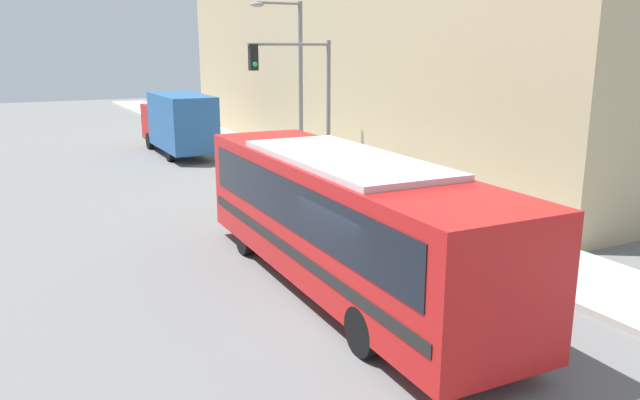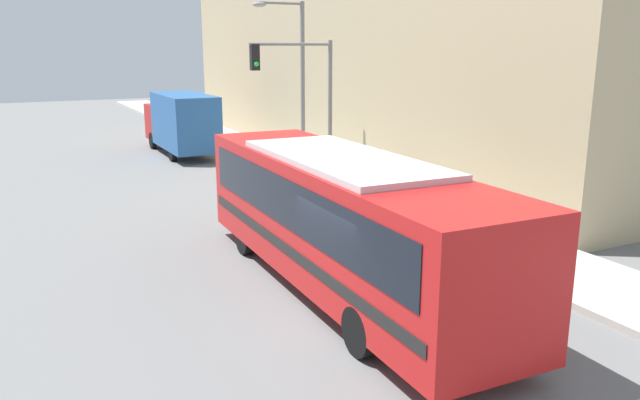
{
  "view_description": "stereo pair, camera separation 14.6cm",
  "coord_description": "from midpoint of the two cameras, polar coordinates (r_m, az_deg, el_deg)",
  "views": [
    {
      "loc": [
        -6.02,
        -9.98,
        5.45
      ],
      "look_at": [
        1.68,
        4.78,
        1.35
      ],
      "focal_mm": 35.0,
      "sensor_mm": 36.0,
      "label": 1
    },
    {
      "loc": [
        -5.89,
        -10.05,
        5.45
      ],
      "look_at": [
        1.68,
        4.78,
        1.35
      ],
      "focal_mm": 35.0,
      "sensor_mm": 36.0,
      "label": 2
    }
  ],
  "objects": [
    {
      "name": "traffic_light_pole",
      "position": [
        23.31,
        -1.29,
        10.12
      ],
      "size": [
        3.28,
        0.35,
        5.53
      ],
      "color": "slate",
      "rests_on": "sidewalk"
    },
    {
      "name": "delivery_truck",
      "position": [
        33.15,
        -12.48,
        7.01
      ],
      "size": [
        2.22,
        7.41,
        3.15
      ],
      "color": "#265999",
      "rests_on": "ground_plane"
    },
    {
      "name": "building_facade",
      "position": [
        32.36,
        3.63,
        12.15
      ],
      "size": [
        6.0,
        33.67,
        9.05
      ],
      "color": "tan",
      "rests_on": "ground_plane"
    },
    {
      "name": "ground_plane",
      "position": [
        12.86,
        3.41,
        -11.27
      ],
      "size": [
        120.0,
        120.0,
        0.0
      ],
      "primitive_type": "plane",
      "color": "slate"
    },
    {
      "name": "street_lamp",
      "position": [
        26.03,
        -1.99,
        11.35
      ],
      "size": [
        2.22,
        0.28,
        7.06
      ],
      "color": "slate",
      "rests_on": "sidewalk"
    },
    {
      "name": "fire_hydrant",
      "position": [
        18.05,
        12.01,
        -2.2
      ],
      "size": [
        0.21,
        0.29,
        0.79
      ],
      "color": "gold",
      "rests_on": "sidewalk"
    },
    {
      "name": "city_bus",
      "position": [
        14.02,
        2.23,
        -1.25
      ],
      "size": [
        2.9,
        10.94,
        3.14
      ],
      "rotation": [
        0.0,
        0.0,
        -0.03
      ],
      "color": "red",
      "rests_on": "ground_plane"
    },
    {
      "name": "pedestrian_near_corner",
      "position": [
        22.77,
        5.42,
        2.39
      ],
      "size": [
        0.34,
        0.34,
        1.57
      ],
      "color": "#47382D",
      "rests_on": "sidewalk"
    },
    {
      "name": "parking_meter",
      "position": [
        21.12,
        5.2,
        1.66
      ],
      "size": [
        0.14,
        0.14,
        1.26
      ],
      "color": "slate",
      "rests_on": "sidewalk"
    },
    {
      "name": "sidewalk",
      "position": [
        32.75,
        -5.26,
        4.33
      ],
      "size": [
        3.01,
        70.0,
        0.17
      ],
      "color": "#B7B2A8",
      "rests_on": "ground_plane"
    }
  ]
}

